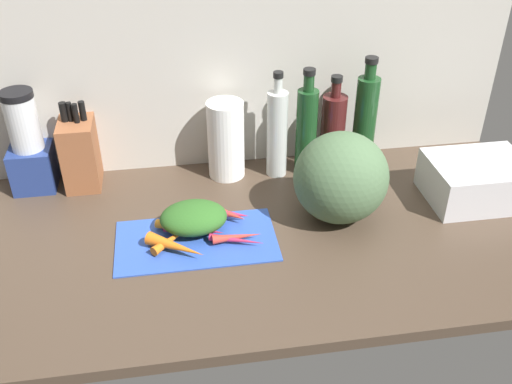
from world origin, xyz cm
name	(u,v)px	position (x,y,z in cm)	size (l,w,h in cm)	color
ground_plane	(240,237)	(0.00, 0.00, -1.50)	(170.00, 80.00, 3.00)	#47382B
wall_back	(221,68)	(0.00, 38.50, 30.00)	(170.00, 3.00, 60.00)	#BCB7AD
cutting_board	(196,240)	(-11.51, -1.90, 0.40)	(40.60, 22.31, 0.80)	#2D51B7
carrot_0	(226,213)	(-2.98, 5.72, 2.51)	(3.42, 3.42, 11.55)	red
carrot_1	(176,246)	(-16.76, -6.32, 2.53)	(3.46, 3.46, 15.78)	orange
carrot_2	(237,237)	(-1.30, -4.21, 1.98)	(2.37, 2.37, 12.54)	red
carrot_3	(195,229)	(-11.71, -0.19, 2.54)	(3.48, 3.48, 15.69)	#B2264C
carrot_4	(237,240)	(-1.53, -5.30, 1.81)	(2.01, 2.01, 14.04)	#B2264C
carrot_5	(180,229)	(-15.34, 1.49, 2.03)	(2.46, 2.46, 13.35)	orange
carrot_6	(172,239)	(-17.47, -2.40, 2.02)	(2.43, 2.43, 13.14)	orange
carrot_7	(229,214)	(-2.11, 5.27, 2.41)	(3.21, 3.21, 10.45)	#B2264C
carrot_greens_pile	(194,218)	(-11.66, 2.37, 4.44)	(17.23, 13.25, 7.29)	#2D6023
winter_squash	(341,178)	(26.91, 3.16, 12.20)	(24.79, 23.50, 24.41)	#4C6B47
knife_block	(80,153)	(-41.61, 30.87, 10.28)	(9.60, 13.15, 25.41)	brown
blender_appliance	(29,148)	(-55.25, 31.49, 12.76)	(11.60, 11.60, 29.69)	navy
paper_towel_roll	(227,140)	(0.23, 29.50, 11.67)	(10.67, 10.67, 23.34)	white
bottle_0	(277,132)	(14.74, 27.74, 13.74)	(5.98, 5.98, 32.22)	silver
bottle_1	(306,129)	(23.44, 27.78, 14.03)	(6.20, 6.20, 32.52)	#19421E
bottle_2	(333,130)	(32.02, 29.64, 12.10)	(7.33, 7.33, 29.15)	#471919
bottle_3	(365,121)	(40.94, 27.69, 15.25)	(6.64, 6.64, 34.85)	#19421E
dish_rack	(477,180)	(67.16, 5.87, 5.77)	(26.86, 20.90, 11.54)	silver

